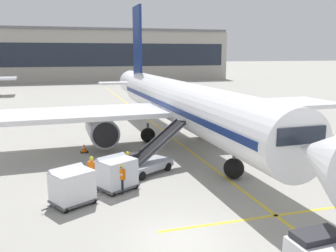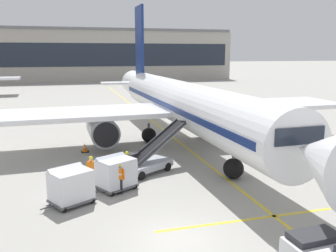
% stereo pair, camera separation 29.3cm
% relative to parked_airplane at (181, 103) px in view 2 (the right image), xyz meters
% --- Properties ---
extents(ground_plane, '(600.00, 600.00, 0.00)m').
position_rel_parked_airplane_xyz_m(ground_plane, '(-5.28, -16.01, -3.38)').
color(ground_plane, '#9E9B93').
extents(parked_airplane, '(30.11, 39.43, 13.20)m').
position_rel_parked_airplane_xyz_m(parked_airplane, '(0.00, 0.00, 0.00)').
color(parked_airplane, white).
rests_on(parked_airplane, ground).
extents(belt_loader, '(5.14, 3.86, 3.07)m').
position_rel_parked_airplane_xyz_m(belt_loader, '(-4.43, -7.08, -2.51)').
color(belt_loader, '#A3A8B2').
rests_on(belt_loader, ground).
extents(baggage_cart_lead, '(2.77, 2.36, 1.91)m').
position_rel_parked_airplane_xyz_m(baggage_cart_lead, '(-6.93, -9.57, -2.39)').
color(baggage_cart_lead, '#515156').
rests_on(baggage_cart_lead, ground).
extents(baggage_cart_second, '(2.77, 2.36, 1.91)m').
position_rel_parked_airplane_xyz_m(baggage_cart_second, '(-9.41, -10.98, -2.39)').
color(baggage_cart_second, '#515156').
rests_on(baggage_cart_second, ground).
extents(ground_crew_by_loader, '(0.53, 0.37, 1.74)m').
position_rel_parked_airplane_xyz_m(ground_crew_by_loader, '(-6.82, -10.33, -2.39)').
color(ground_crew_by_loader, black).
rests_on(ground_crew_by_loader, ground).
extents(ground_crew_by_carts, '(0.51, 0.39, 1.74)m').
position_rel_parked_airplane_xyz_m(ground_crew_by_carts, '(-8.20, -8.52, -2.39)').
color(ground_crew_by_carts, '#514C42').
rests_on(ground_crew_by_carts, ground).
extents(ground_crew_marshaller, '(0.43, 0.44, 1.74)m').
position_rel_parked_airplane_xyz_m(ground_crew_marshaller, '(-6.01, -8.02, -2.39)').
color(ground_crew_marshaller, '#333847').
rests_on(ground_crew_marshaller, ground).
extents(safety_cone_engine_keepout, '(0.56, 0.56, 0.64)m').
position_rel_parked_airplane_xyz_m(safety_cone_engine_keepout, '(-6.76, -4.22, -3.08)').
color(safety_cone_engine_keepout, black).
rests_on(safety_cone_engine_keepout, ground).
extents(safety_cone_wingtip, '(0.60, 0.60, 0.68)m').
position_rel_parked_airplane_xyz_m(safety_cone_wingtip, '(-8.22, -1.03, -3.06)').
color(safety_cone_wingtip, black).
rests_on(safety_cone_wingtip, ground).
extents(apron_guidance_line_lead_in, '(0.20, 110.00, 0.01)m').
position_rel_parked_airplane_xyz_m(apron_guidance_line_lead_in, '(-0.16, -0.72, -3.38)').
color(apron_guidance_line_lead_in, yellow).
rests_on(apron_guidance_line_lead_in, ground).
extents(apron_guidance_line_stop_bar, '(12.00, 0.20, 0.01)m').
position_rel_parked_airplane_xyz_m(apron_guidance_line_stop_bar, '(0.02, -15.10, -3.38)').
color(apron_guidance_line_stop_bar, yellow).
rests_on(apron_guidance_line_stop_bar, ground).
extents(terminal_building, '(111.94, 14.83, 14.25)m').
position_rel_parked_airplane_xyz_m(terminal_building, '(-18.35, 78.06, 3.69)').
color(terminal_building, '#A8A399').
rests_on(terminal_building, ground).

